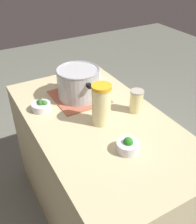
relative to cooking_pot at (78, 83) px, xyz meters
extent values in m
plane|color=slate|center=(0.29, -0.01, -1.00)|extent=(8.00, 8.00, 0.00)
cube|color=#CABB8D|center=(0.29, -0.01, -0.56)|extent=(1.39, 0.77, 0.89)
cube|color=#B76044|center=(0.00, 0.00, -0.11)|extent=(0.35, 0.33, 0.01)
cylinder|color=#B7B7BC|center=(0.00, 0.00, -0.01)|extent=(0.28, 0.28, 0.20)
torus|color=#99999E|center=(0.00, 0.00, 0.09)|extent=(0.28, 0.28, 0.01)
cube|color=black|center=(-0.16, 0.00, 0.05)|extent=(0.04, 0.02, 0.02)
cube|color=black|center=(0.16, 0.00, 0.05)|extent=(0.04, 0.02, 0.02)
cylinder|color=#F3E7A5|center=(0.33, -0.01, 0.00)|extent=(0.11, 0.11, 0.23)
cylinder|color=#F4A720|center=(0.33, -0.01, 0.12)|extent=(0.11, 0.11, 0.02)
ellipsoid|color=yellow|center=(0.34, -0.01, 0.03)|extent=(0.04, 0.04, 0.01)
cylinder|color=beige|center=(0.33, 0.23, -0.04)|extent=(0.08, 0.08, 0.13)
cylinder|color=#B2AD99|center=(0.33, 0.23, 0.03)|extent=(0.08, 0.08, 0.01)
cylinder|color=silver|center=(-0.20, 0.21, -0.09)|extent=(0.13, 0.13, 0.05)
ellipsoid|color=#2C792A|center=(-0.20, 0.22, -0.06)|extent=(0.04, 0.04, 0.04)
ellipsoid|color=#268036|center=(-0.20, 0.23, -0.07)|extent=(0.04, 0.04, 0.05)
ellipsoid|color=#2B731C|center=(-0.21, 0.23, -0.06)|extent=(0.04, 0.04, 0.04)
cylinder|color=silver|center=(0.60, -0.02, -0.09)|extent=(0.12, 0.12, 0.05)
ellipsoid|color=#2D812B|center=(0.61, -0.02, -0.06)|extent=(0.04, 0.04, 0.04)
ellipsoid|color=#247D1F|center=(0.61, -0.02, -0.06)|extent=(0.05, 0.05, 0.06)
ellipsoid|color=#24751A|center=(0.61, -0.02, -0.07)|extent=(0.04, 0.04, 0.05)
cylinder|color=silver|center=(0.02, -0.27, -0.09)|extent=(0.12, 0.12, 0.05)
ellipsoid|color=#387537|center=(0.04, -0.25, -0.06)|extent=(0.04, 0.04, 0.04)
ellipsoid|color=#316723|center=(0.03, -0.28, -0.07)|extent=(0.04, 0.04, 0.05)
ellipsoid|color=#3B6929|center=(0.00, -0.27, -0.07)|extent=(0.04, 0.04, 0.05)
camera|label=1|loc=(1.40, -0.64, 0.79)|focal=41.75mm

